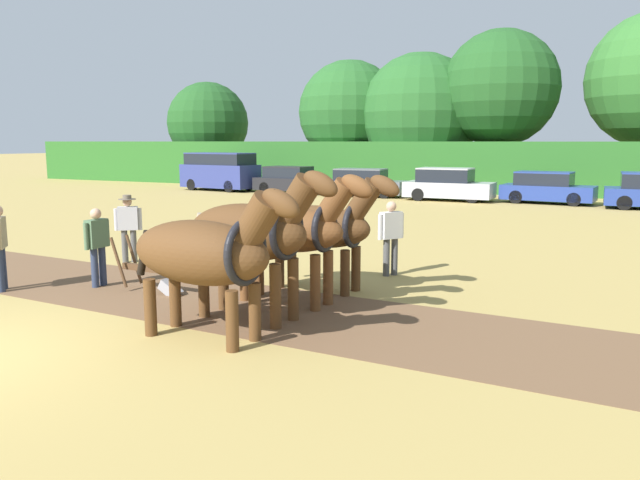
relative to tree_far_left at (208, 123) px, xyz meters
The scene contains 19 objects.
plowed_furrow_strip 35.23m from the tree_far_left, 58.14° to the right, with size 29.03×3.02×0.01m, color brown.
hedgerow 20.69m from the tree_far_left, 10.44° to the right, with size 64.17×1.71×2.83m, color #286023.
tree_far_left is the anchor object (origin of this frame).
tree_left 11.63m from the tree_far_left, ahead, with size 6.73×6.73×8.11m.
tree_center_left 16.52m from the tree_far_left, ahead, with size 7.39×7.39×8.28m.
tree_center 21.41m from the tree_far_left, ahead, with size 6.75×6.75×9.28m.
draft_horse_lead_left 39.15m from the tree_far_left, 54.20° to the right, with size 2.96×1.10×2.31m.
draft_horse_lead_right 38.25m from the tree_far_left, 53.11° to the right, with size 2.84×1.05×2.50m.
draft_horse_trail_left 37.37m from the tree_far_left, 51.96° to the right, with size 2.94×0.95×2.39m.
draft_horse_trail_right 36.52m from the tree_far_left, 50.76° to the right, with size 2.92×0.96×2.33m.
plow 36.23m from the tree_far_left, 55.81° to the right, with size 1.56×0.48×1.13m.
farmer_at_plow 35.50m from the tree_far_left, 57.67° to the right, with size 0.21×0.64×1.56m.
farmer_beside_team 35.66m from the tree_far_left, 48.01° to the right, with size 0.43×0.55×1.60m.
farmer_onlooker_right 33.02m from the tree_far_left, 57.43° to the right, with size 0.53×0.43×1.60m.
parked_van 11.33m from the tree_far_left, 50.82° to the right, with size 4.80×2.46×2.19m.
parked_car_left 14.60m from the tree_far_left, 35.89° to the right, with size 4.09×1.93×1.47m.
parked_car_center_left 18.45m from the tree_far_left, 28.27° to the right, with size 4.32×2.01×1.44m.
parked_car_center 22.61m from the tree_far_left, 23.47° to the right, with size 4.20×1.85×1.57m.
parked_car_center_right 26.57m from the tree_far_left, 18.47° to the right, with size 4.20×2.09×1.46m.
Camera 1 is at (7.95, -4.69, 2.84)m, focal length 35.00 mm.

